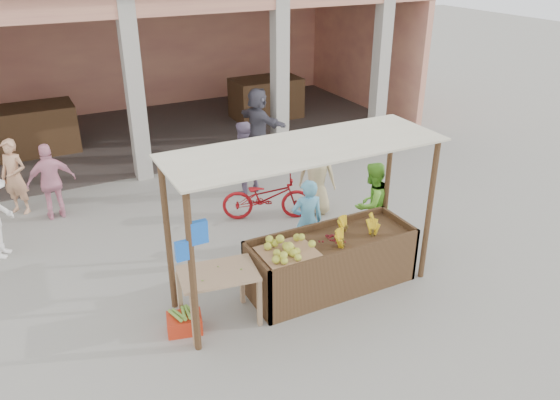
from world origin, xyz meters
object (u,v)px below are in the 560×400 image
vendor_green (372,202)px  vendor_blue (307,219)px  fruit_stall (331,264)px  red_crate (185,323)px  motorcycle (267,196)px  side_table (218,281)px

vendor_green → vendor_blue: bearing=-11.3°
fruit_stall → vendor_blue: bearing=87.5°
vendor_blue → vendor_green: (1.29, 0.00, 0.02)m
vendor_green → fruit_stall: bearing=20.5°
vendor_blue → vendor_green: size_ratio=0.98×
red_crate → vendor_blue: (2.43, 0.84, 0.67)m
vendor_blue → vendor_green: 1.29m
vendor_green → motorcycle: bearing=-66.2°
side_table → motorcycle: 3.30m
red_crate → vendor_green: bearing=26.7°
side_table → red_crate: size_ratio=2.39×
side_table → fruit_stall: bearing=10.5°
fruit_stall → side_table: (-1.88, -0.08, 0.31)m
red_crate → motorcycle: size_ratio=0.26×
red_crate → vendor_green: size_ratio=0.29×
fruit_stall → side_table: 1.91m
vendor_green → motorcycle: (-1.20, 1.70, -0.34)m
red_crate → vendor_green: (3.72, 0.84, 0.69)m
side_table → vendor_green: 3.34m
red_crate → motorcycle: bearing=59.3°
side_table → motorcycle: motorcycle is taller
vendor_green → side_table: bearing=4.3°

